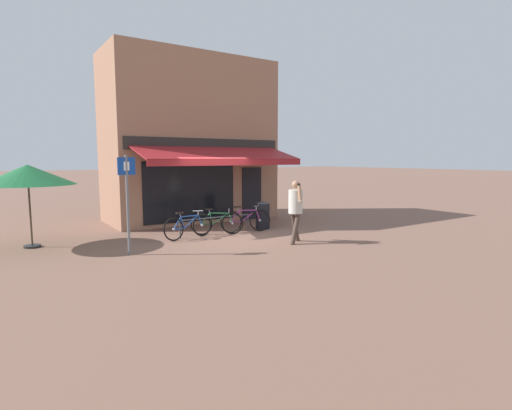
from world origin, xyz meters
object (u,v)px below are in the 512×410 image
(pedestrian_adult, at_px, (296,205))
(litter_bin, at_px, (263,215))
(bicycle_blue, at_px, (188,226))
(cafe_parasol, at_px, (28,175))
(bicycle_green, at_px, (217,223))
(parking_sign, at_px, (127,195))
(bicycle_purple, at_px, (245,220))

(pedestrian_adult, distance_m, litter_bin, 2.60)
(bicycle_blue, bearing_deg, cafe_parasol, 152.84)
(pedestrian_adult, bearing_deg, bicycle_green, -71.93)
(parking_sign, xyz_separation_m, cafe_parasol, (-1.99, 2.39, 0.45))
(pedestrian_adult, bearing_deg, litter_bin, -112.65)
(bicycle_green, bearing_deg, bicycle_blue, -148.59)
(bicycle_blue, height_order, cafe_parasol, cafe_parasol)
(parking_sign, bearing_deg, litter_bin, 14.17)
(bicycle_purple, bearing_deg, parking_sign, -149.70)
(bicycle_purple, relative_size, parking_sign, 0.68)
(bicycle_blue, height_order, bicycle_green, bicycle_green)
(pedestrian_adult, bearing_deg, bicycle_blue, -54.97)
(parking_sign, distance_m, cafe_parasol, 3.14)
(bicycle_purple, height_order, parking_sign, parking_sign)
(parking_sign, relative_size, cafe_parasol, 1.04)
(bicycle_blue, distance_m, cafe_parasol, 4.61)
(bicycle_blue, xyz_separation_m, bicycle_green, (1.05, 0.09, 0.00))
(bicycle_purple, bearing_deg, cafe_parasol, -176.08)
(bicycle_green, bearing_deg, litter_bin, 28.14)
(bicycle_blue, relative_size, litter_bin, 1.77)
(litter_bin, distance_m, cafe_parasol, 7.27)
(parking_sign, bearing_deg, pedestrian_adult, -14.92)
(bicycle_blue, height_order, parking_sign, parking_sign)
(bicycle_green, relative_size, litter_bin, 1.61)
(parking_sign, bearing_deg, cafe_parasol, 129.88)
(bicycle_purple, relative_size, litter_bin, 1.75)
(bicycle_blue, bearing_deg, parking_sign, -162.31)
(bicycle_blue, distance_m, parking_sign, 2.69)
(bicycle_blue, relative_size, parking_sign, 0.68)
(cafe_parasol, bearing_deg, litter_bin, -9.03)
(cafe_parasol, bearing_deg, bicycle_green, -12.64)
(bicycle_green, relative_size, pedestrian_adult, 0.86)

